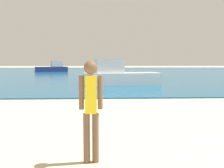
% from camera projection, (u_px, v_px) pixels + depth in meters
% --- Properties ---
extents(water, '(160.00, 60.00, 0.06)m').
position_uv_depth(water, '(104.00, 72.00, 40.69)').
color(water, '#14567F').
rests_on(water, ground).
extents(person_standing, '(0.36, 0.21, 1.57)m').
position_uv_depth(person_standing, '(91.00, 105.00, 3.94)').
color(person_standing, brown).
rests_on(person_standing, ground).
extents(boat_near, '(5.11, 2.51, 1.67)m').
position_uv_depth(boat_near, '(119.00, 76.00, 16.84)').
color(boat_near, white).
rests_on(boat_near, water).
extents(boat_far, '(4.98, 3.09, 1.61)m').
position_uv_depth(boat_far, '(53.00, 68.00, 39.44)').
color(boat_far, navy).
rests_on(boat_far, water).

